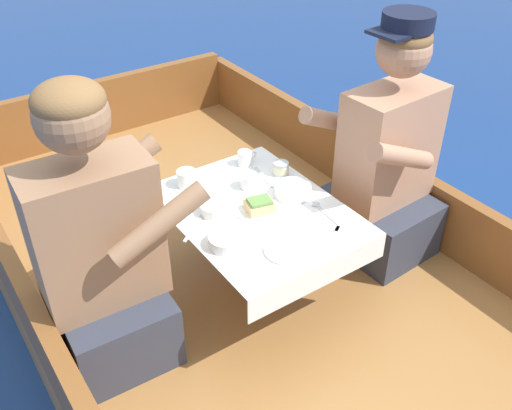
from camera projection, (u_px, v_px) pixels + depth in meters
The scene contains 23 objects.
ground_plane at pixel (262, 338), 2.51m from camera, with size 60.00×60.00×0.00m, color navy.
boat_deck at pixel (262, 315), 2.43m from camera, with size 1.74×3.43×0.28m, color #9E6B38.
gunwale_port at pixel (54, 359), 1.88m from camera, with size 0.06×3.43×0.30m, color brown.
gunwale_starboard at pixel (409, 197), 2.66m from camera, with size 0.06×3.43×0.30m, color brown.
bow_coaming at pixel (100, 108), 3.39m from camera, with size 1.62×0.06×0.34m, color brown.
cockpit_table at pixel (256, 218), 2.18m from camera, with size 0.60×0.78×0.39m.
person_port at pixel (101, 254), 1.88m from camera, with size 0.54×0.46×1.04m.
person_starboard at pixel (386, 164), 2.36m from camera, with size 0.54×0.46×1.05m.
plate_sandwich at pixel (261, 211), 2.14m from camera, with size 0.17×0.17×0.01m.
plate_bread at pixel (288, 250), 1.95m from camera, with size 0.16×0.16×0.01m.
sandwich at pixel (261, 205), 2.13m from camera, with size 0.12×0.10×0.05m.
bowl_port_near at pixel (227, 240), 1.97m from camera, with size 0.13×0.13×0.04m.
bowl_starboard_near at pixel (293, 190), 2.23m from camera, with size 0.15×0.15×0.04m.
bowl_center_far at pixel (216, 207), 2.13m from camera, with size 0.12×0.12×0.04m.
coffee_cup_port at pixel (245, 158), 2.41m from camera, with size 0.09×0.06×0.06m.
coffee_cup_starboard at pixel (250, 181), 2.27m from camera, with size 0.10×0.07×0.06m.
coffee_cup_center at pixel (187, 178), 2.28m from camera, with size 0.11×0.08×0.07m.
tin_can at pixel (281, 168), 2.35m from camera, with size 0.07×0.07×0.05m.
utensil_knife_starboard at pixel (194, 228), 2.06m from camera, with size 0.14×0.11×0.00m.
utensil_spoon_starboard at pixel (322, 210), 2.15m from camera, with size 0.04×0.17×0.01m.
utensil_knife_port at pixel (264, 177), 2.34m from camera, with size 0.04×0.17×0.00m.
utensil_spoon_center at pixel (242, 234), 2.03m from camera, with size 0.17×0.04×0.01m.
utensil_fork_starboard at pixel (333, 237), 2.02m from camera, with size 0.15×0.11×0.00m.
Camera 1 is at (-1.00, -1.41, 1.91)m, focal length 40.00 mm.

